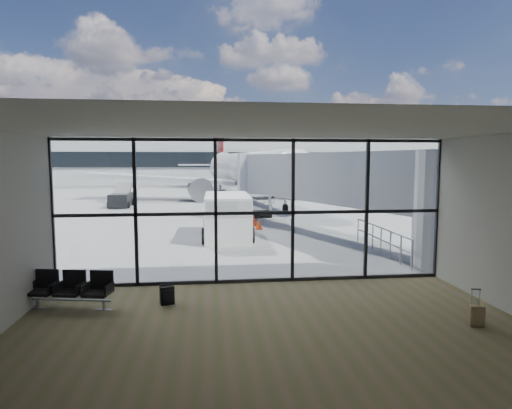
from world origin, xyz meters
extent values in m
plane|color=slate|center=(0.00, 40.00, 0.00)|extent=(220.00, 220.00, 0.00)
cube|color=brown|center=(0.00, -4.00, 0.01)|extent=(12.00, 8.00, 0.01)
cube|color=silver|center=(0.00, -4.00, 4.50)|extent=(12.00, 8.00, 0.02)
cube|color=beige|center=(0.00, -8.00, 2.25)|extent=(12.00, 0.02, 4.50)
cube|color=white|center=(0.00, 0.00, 2.25)|extent=(12.00, 0.04, 4.50)
cube|color=black|center=(0.00, 0.00, 0.06)|extent=(12.00, 0.12, 0.10)
cube|color=black|center=(0.00, 0.00, 2.20)|extent=(12.00, 0.12, 0.10)
cube|color=black|center=(0.00, 0.00, 4.44)|extent=(12.00, 0.12, 0.10)
cube|color=black|center=(-6.00, 0.00, 2.25)|extent=(0.10, 0.12, 4.50)
cube|color=black|center=(-3.60, 0.00, 2.25)|extent=(0.10, 0.12, 4.50)
cube|color=black|center=(-1.20, 0.00, 2.25)|extent=(0.10, 0.12, 4.50)
cube|color=black|center=(1.20, 0.00, 2.25)|extent=(0.10, 0.12, 4.50)
cube|color=black|center=(3.60, 0.00, 2.25)|extent=(0.10, 0.12, 4.50)
cube|color=black|center=(6.00, 0.00, 2.25)|extent=(0.10, 0.12, 4.50)
cylinder|color=#B0B2B5|center=(7.20, 1.00, 2.10)|extent=(2.80, 2.80, 4.20)
cube|color=#B0B2B5|center=(4.55, 8.00, 3.00)|extent=(7.45, 14.81, 2.40)
cube|color=#B0B2B5|center=(1.90, 15.00, 3.00)|extent=(2.60, 2.20, 2.60)
cylinder|color=gray|center=(1.10, 15.00, 0.90)|extent=(0.20, 0.20, 1.80)
cylinder|color=gray|center=(2.70, 15.00, 0.90)|extent=(0.20, 0.20, 1.80)
cylinder|color=black|center=(1.90, 15.00, 0.25)|extent=(1.80, 0.56, 0.56)
cylinder|color=gray|center=(5.60, 0.80, 0.55)|extent=(0.06, 0.06, 1.10)
cylinder|color=gray|center=(5.60, 1.70, 0.55)|extent=(0.06, 0.06, 1.10)
cylinder|color=gray|center=(5.60, 2.60, 0.55)|extent=(0.06, 0.06, 1.10)
cylinder|color=gray|center=(5.60, 3.50, 0.55)|extent=(0.06, 0.06, 1.10)
cylinder|color=gray|center=(5.60, 4.40, 0.55)|extent=(0.06, 0.06, 1.10)
cylinder|color=gray|center=(5.60, 5.30, 0.55)|extent=(0.06, 0.06, 1.10)
cylinder|color=gray|center=(5.60, 6.20, 0.55)|extent=(0.06, 0.06, 1.10)
cylinder|color=gray|center=(5.60, 3.50, 1.08)|extent=(0.06, 5.40, 0.06)
cylinder|color=gray|center=(5.60, 3.50, 0.60)|extent=(0.06, 5.40, 0.06)
cube|color=#AFAFAA|center=(0.00, 62.00, 4.00)|extent=(80.00, 12.00, 8.00)
cube|color=black|center=(0.00, 55.90, 4.00)|extent=(80.00, 0.20, 2.40)
cube|color=#AFAFAA|center=(-25.00, 62.00, 9.50)|extent=(10.00, 8.00, 3.00)
cube|color=#AFAFAA|center=(18.00, 62.00, 9.00)|extent=(6.00, 6.00, 2.00)
cylinder|color=#382619|center=(-39.00, 72.00, 1.53)|extent=(0.50, 0.50, 3.06)
sphere|color=black|center=(-39.00, 72.00, 5.27)|extent=(5.61, 5.61, 5.61)
cylinder|color=#382619|center=(-33.00, 72.00, 1.71)|extent=(0.50, 0.50, 3.42)
sphere|color=black|center=(-33.00, 72.00, 5.89)|extent=(6.27, 6.27, 6.27)
cylinder|color=#382619|center=(-27.00, 72.00, 1.35)|extent=(0.50, 0.50, 2.70)
sphere|color=black|center=(-27.00, 72.00, 4.65)|extent=(4.95, 4.95, 4.95)
cylinder|color=#382619|center=(-21.00, 72.00, 1.53)|extent=(0.50, 0.50, 3.06)
sphere|color=black|center=(-21.00, 72.00, 5.27)|extent=(5.61, 5.61, 5.61)
cylinder|color=#382619|center=(-15.00, 72.00, 1.71)|extent=(0.50, 0.50, 3.42)
sphere|color=black|center=(-15.00, 72.00, 5.89)|extent=(6.27, 6.27, 6.27)
cube|color=gray|center=(-5.00, -1.90, 0.25)|extent=(2.15, 0.49, 0.04)
cube|color=black|center=(-5.73, -1.76, 0.44)|extent=(0.71, 0.68, 0.08)
cube|color=black|center=(-5.68, -1.49, 0.69)|extent=(0.62, 0.18, 0.54)
cube|color=black|center=(-5.00, -1.90, 0.44)|extent=(0.71, 0.68, 0.08)
cube|color=black|center=(-4.95, -1.63, 0.69)|extent=(0.62, 0.18, 0.54)
cube|color=black|center=(-4.27, -2.04, 0.44)|extent=(0.71, 0.68, 0.08)
cube|color=black|center=(-4.22, -1.77, 0.69)|extent=(0.62, 0.18, 0.54)
cylinder|color=gray|center=(-5.87, -1.73, 0.12)|extent=(0.06, 0.06, 0.25)
cylinder|color=gray|center=(-4.13, -2.07, 0.12)|extent=(0.06, 0.06, 0.25)
cube|color=black|center=(-2.55, -1.80, 0.25)|extent=(0.41, 0.32, 0.49)
cube|color=black|center=(-2.51, -1.93, 0.25)|extent=(0.30, 0.15, 0.34)
cylinder|color=black|center=(-2.58, -1.69, 0.49)|extent=(0.35, 0.18, 0.09)
cube|color=olive|center=(4.68, -4.18, 0.26)|extent=(0.35, 0.26, 0.48)
cube|color=olive|center=(4.66, -4.28, 0.26)|extent=(0.27, 0.09, 0.35)
cylinder|color=gray|center=(4.61, -4.07, 0.66)|extent=(0.02, 0.02, 0.40)
cylinder|color=gray|center=(4.79, -4.11, 0.66)|extent=(0.02, 0.02, 0.40)
cube|color=black|center=(4.70, -4.09, 0.86)|extent=(0.21, 0.07, 0.02)
cylinder|color=black|center=(4.61, -4.07, 0.03)|extent=(0.04, 0.06, 0.05)
cylinder|color=black|center=(4.79, -4.11, 0.03)|extent=(0.04, 0.06, 0.05)
cylinder|color=silver|center=(2.57, 29.95, 2.88)|extent=(7.29, 29.02, 3.55)
sphere|color=silver|center=(4.46, 15.67, 2.88)|extent=(3.55, 3.55, 3.55)
cone|color=silver|center=(0.37, 46.61, 3.17)|extent=(4.28, 6.18, 3.55)
cube|color=black|center=(4.38, 16.25, 3.36)|extent=(2.25, 1.42, 0.48)
cube|color=silver|center=(-5.65, 29.84, 2.06)|extent=(14.76, 5.83, 1.14)
cylinder|color=black|center=(-2.25, 28.35, 1.10)|extent=(2.43, 3.50, 2.02)
cube|color=silver|center=(-2.61, 45.73, 3.26)|extent=(5.40, 2.14, 0.17)
cube|color=silver|center=(10.54, 31.97, 2.06)|extent=(14.40, 9.15, 1.14)
cylinder|color=black|center=(7.65, 29.65, 1.10)|extent=(2.43, 3.50, 2.02)
cube|color=silver|center=(3.48, 46.54, 3.26)|extent=(5.55, 3.39, 0.17)
cube|color=#5D0D10|center=(0.37, 46.61, 6.34)|extent=(0.76, 3.65, 5.76)
cylinder|color=gray|center=(4.21, 17.58, 0.67)|extent=(0.19, 0.19, 1.34)
cylinder|color=black|center=(4.21, 17.58, 0.34)|extent=(0.33, 0.70, 0.67)
cylinder|color=black|center=(-0.16, 30.08, 0.43)|extent=(0.55, 0.97, 0.92)
cylinder|color=black|center=(5.17, 30.78, 0.43)|extent=(0.55, 0.97, 0.92)
cube|color=silver|center=(-0.49, 8.06, 1.07)|extent=(2.24, 4.97, 2.15)
cube|color=black|center=(-0.53, 6.24, 1.66)|extent=(2.06, 1.33, 0.75)
cylinder|color=black|center=(-1.59, 6.47, 0.38)|extent=(0.28, 0.76, 0.75)
cylinder|color=black|center=(0.55, 6.43, 0.38)|extent=(0.28, 0.76, 0.75)
cylinder|color=black|center=(-1.53, 9.69, 0.38)|extent=(0.28, 0.76, 0.75)
cylinder|color=black|center=(0.61, 9.65, 0.38)|extent=(0.28, 0.76, 0.75)
cube|color=black|center=(-8.59, 23.17, 0.59)|extent=(1.56, 3.25, 1.07)
cube|color=black|center=(-8.61, 24.45, 1.39)|extent=(1.34, 2.70, 1.11)
cylinder|color=black|center=(-9.32, 22.08, 0.27)|extent=(0.22, 0.54, 0.54)
cylinder|color=black|center=(-7.82, 22.11, 0.27)|extent=(0.22, 0.54, 0.54)
cylinder|color=black|center=(-9.36, 24.23, 0.27)|extent=(0.22, 0.54, 0.54)
cylinder|color=black|center=(-7.86, 24.25, 0.27)|extent=(0.22, 0.54, 0.54)
cube|color=gold|center=(-13.82, 15.94, 0.41)|extent=(2.09, 2.87, 0.74)
cube|color=gray|center=(-14.01, 16.65, 1.47)|extent=(1.78, 2.35, 1.36)
cylinder|color=black|center=(-14.29, 14.86, 0.20)|extent=(0.28, 0.44, 0.40)
cylinder|color=black|center=(-12.87, 15.24, 0.20)|extent=(0.28, 0.44, 0.40)
cylinder|color=black|center=(-14.77, 16.64, 0.20)|extent=(0.28, 0.44, 0.40)
cylinder|color=black|center=(-13.35, 17.02, 0.20)|extent=(0.28, 0.44, 0.40)
cube|color=#FF420D|center=(1.38, 10.41, 0.01)|extent=(0.42, 0.42, 0.03)
cone|color=#FF420D|center=(1.38, 10.41, 0.30)|extent=(0.40, 0.40, 0.59)
cube|color=red|center=(1.20, 11.76, 0.02)|extent=(0.47, 0.47, 0.03)
cone|color=red|center=(1.20, 11.76, 0.34)|extent=(0.45, 0.45, 0.67)
camera|label=1|loc=(-1.44, -13.07, 3.81)|focal=30.00mm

